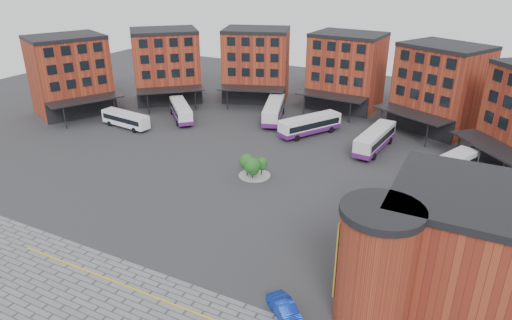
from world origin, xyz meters
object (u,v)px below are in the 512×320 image
at_px(tree_island, 252,165).
at_px(bus_a, 125,119).
at_px(bus_b, 181,110).
at_px(bus_e, 375,139).
at_px(bus_d, 310,125).
at_px(bus_c, 274,110).
at_px(bus_f, 447,169).
at_px(blue_car, 285,310).

bearing_deg(tree_island, bus_a, 165.15).
relative_size(bus_b, bus_e, 0.81).
distance_m(bus_b, bus_d, 24.46).
bearing_deg(bus_b, bus_a, -171.22).
xyz_separation_m(bus_c, bus_f, (31.36, -12.46, -0.07)).
distance_m(bus_c, blue_car, 50.90).
distance_m(bus_c, bus_d, 9.60).
relative_size(bus_a, bus_d, 0.89).
bearing_deg(bus_d, blue_car, -41.59).
xyz_separation_m(bus_b, blue_car, (38.01, -38.29, -0.99)).
relative_size(bus_e, bus_f, 1.01).
bearing_deg(bus_f, blue_car, -81.62).
bearing_deg(bus_d, bus_f, 9.80).
bearing_deg(bus_a, bus_b, -29.75).
xyz_separation_m(tree_island, bus_f, (23.64, 10.85, 0.02)).
relative_size(bus_b, blue_car, 2.22).
xyz_separation_m(tree_island, bus_e, (12.41, 17.41, 0.01)).
xyz_separation_m(bus_a, bus_f, (52.93, 3.09, 0.16)).
relative_size(tree_island, bus_a, 0.44).
distance_m(bus_c, bus_f, 33.74).
xyz_separation_m(bus_a, bus_d, (30.26, 11.46, 0.11)).
bearing_deg(bus_a, bus_d, -62.66).
xyz_separation_m(bus_a, bus_b, (6.02, 8.18, 0.05)).
relative_size(bus_c, bus_f, 1.05).
xyz_separation_m(bus_e, blue_car, (2.34, -39.76, -1.09)).
xyz_separation_m(bus_b, bus_e, (35.67, 1.47, 0.10)).
relative_size(bus_d, blue_car, 2.59).
relative_size(bus_c, blue_car, 2.88).
bearing_deg(blue_car, bus_b, 83.25).
bearing_deg(bus_a, bus_e, -70.36).
distance_m(bus_b, bus_c, 17.21).
height_order(bus_a, blue_car, bus_a).
bearing_deg(bus_e, bus_c, 169.42).
bearing_deg(bus_d, bus_e, 21.09).
bearing_deg(bus_b, bus_f, -51.06).
distance_m(bus_a, bus_b, 10.15).
bearing_deg(tree_island, bus_e, 54.54).
bearing_deg(bus_a, blue_car, -117.77).
bearing_deg(bus_c, bus_a, -162.83).
xyz_separation_m(bus_a, bus_e, (41.69, 9.65, 0.16)).
relative_size(bus_c, bus_e, 1.05).
xyz_separation_m(bus_d, bus_f, (22.66, -8.37, 0.05)).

